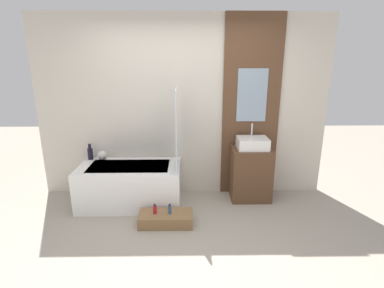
% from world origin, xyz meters
% --- Properties ---
extents(ground_plane, '(12.00, 12.00, 0.00)m').
position_xyz_m(ground_plane, '(0.00, 0.00, 0.00)').
color(ground_plane, '#A39989').
extents(wall_tiled_back, '(4.20, 0.06, 2.60)m').
position_xyz_m(wall_tiled_back, '(0.00, 1.58, 1.30)').
color(wall_tiled_back, beige).
rests_on(wall_tiled_back, ground_plane).
extents(wall_wood_accent, '(0.82, 0.04, 2.60)m').
position_xyz_m(wall_wood_accent, '(0.99, 1.53, 1.31)').
color(wall_wood_accent, brown).
rests_on(wall_wood_accent, ground_plane).
extents(bathtub, '(1.40, 0.74, 0.57)m').
position_xyz_m(bathtub, '(-0.74, 1.16, 0.29)').
color(bathtub, white).
rests_on(bathtub, ground_plane).
extents(glass_shower_screen, '(0.01, 0.58, 1.07)m').
position_xyz_m(glass_shower_screen, '(-0.07, 1.10, 1.11)').
color(glass_shower_screen, silver).
rests_on(glass_shower_screen, bathtub).
extents(wooden_step_bench, '(0.67, 0.32, 0.15)m').
position_xyz_m(wooden_step_bench, '(-0.21, 0.60, 0.07)').
color(wooden_step_bench, olive).
rests_on(wooden_step_bench, ground_plane).
extents(vanity_cabinet, '(0.56, 0.42, 0.77)m').
position_xyz_m(vanity_cabinet, '(0.99, 1.30, 0.38)').
color(vanity_cabinet, brown).
rests_on(vanity_cabinet, ground_plane).
extents(sink, '(0.43, 0.33, 0.34)m').
position_xyz_m(sink, '(0.99, 1.30, 0.85)').
color(sink, white).
rests_on(sink, vanity_cabinet).
extents(vase_tall_dark, '(0.07, 0.07, 0.23)m').
position_xyz_m(vase_tall_dark, '(-1.35, 1.44, 0.67)').
color(vase_tall_dark, black).
rests_on(vase_tall_dark, bathtub).
extents(vase_round_light, '(0.14, 0.14, 0.14)m').
position_xyz_m(vase_round_light, '(-1.17, 1.41, 0.64)').
color(vase_round_light, silver).
rests_on(vase_round_light, bathtub).
extents(bottle_soap_primary, '(0.04, 0.04, 0.13)m').
position_xyz_m(bottle_soap_primary, '(-0.34, 0.60, 0.21)').
color(bottle_soap_primary, '#B21928').
rests_on(bottle_soap_primary, wooden_step_bench).
extents(bottle_soap_secondary, '(0.04, 0.04, 0.13)m').
position_xyz_m(bottle_soap_secondary, '(-0.16, 0.60, 0.21)').
color(bottle_soap_secondary, '#2D567A').
rests_on(bottle_soap_secondary, wooden_step_bench).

